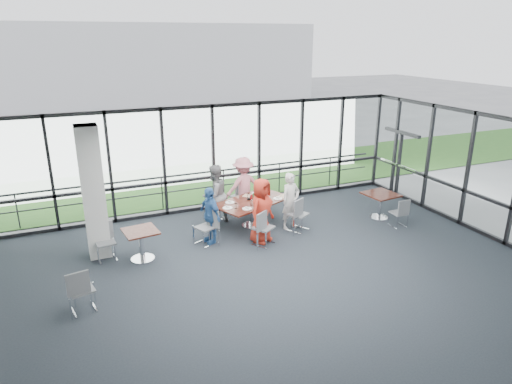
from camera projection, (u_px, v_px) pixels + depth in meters
name	position (u px, v px, depth m)	size (l,w,h in m)	color
floor	(288.00, 283.00, 9.89)	(12.00, 10.00, 0.02)	#1F262D
ceiling	(291.00, 138.00, 8.85)	(12.00, 10.00, 0.04)	white
wall_front	(497.00, 368.00, 5.02)	(12.00, 0.10, 3.20)	silver
curtain_wall_back	(213.00, 158.00, 13.71)	(12.00, 0.10, 3.20)	white
curtain_wall_right	(499.00, 180.00, 11.61)	(0.10, 10.00, 3.20)	white
exit_door	(399.00, 164.00, 15.04)	(0.12, 1.60, 2.10)	black
structural_column	(93.00, 193.00, 10.63)	(0.50, 0.50, 3.20)	white
apron	(176.00, 168.00, 18.59)	(80.00, 70.00, 0.02)	slate
grass_strip	(189.00, 181.00, 16.84)	(80.00, 5.00, 0.01)	#285620
hangar_main	(158.00, 62.00, 38.22)	(24.00, 10.00, 6.00)	silver
guard_rail	(209.00, 187.00, 14.59)	(0.06, 0.06, 12.00)	#2D2D33
main_table	(252.00, 204.00, 12.65)	(2.41, 1.89, 0.75)	#36100D
side_table_left	(141.00, 236.00, 10.73)	(0.84, 0.84, 0.75)	#36100D
side_table_right	(381.00, 197.00, 13.22)	(0.97, 0.97, 0.75)	#36100D
diner_near_left	(261.00, 211.00, 11.63)	(0.83, 0.54, 1.70)	red
diner_near_right	(291.00, 201.00, 12.46)	(0.58, 0.42, 1.58)	silver
diner_far_left	(215.00, 195.00, 12.75)	(0.84, 0.52, 1.72)	slate
diner_far_right	(243.00, 186.00, 13.47)	(1.13, 0.58, 1.74)	#D67C88
diner_end	(210.00, 215.00, 11.63)	(0.87, 0.48, 1.49)	#2F5E9E
chair_main_nl	(263.00, 228.00, 11.54)	(0.46, 0.46, 0.94)	slate
chair_main_nr	(298.00, 214.00, 12.40)	(0.46, 0.46, 0.95)	slate
chair_main_fl	(214.00, 207.00, 13.05)	(0.43, 0.43, 0.87)	slate
chair_main_fr	(239.00, 196.00, 13.88)	(0.44, 0.44, 0.90)	slate
chair_main_end	(206.00, 227.00, 11.60)	(0.45, 0.45, 0.91)	slate
chair_spare_la	(81.00, 290.00, 8.74)	(0.45, 0.45, 0.91)	slate
chair_spare_lb	(105.00, 243.00, 10.77)	(0.43, 0.43, 0.88)	slate
chair_spare_r	(399.00, 213.00, 12.68)	(0.40, 0.40, 0.81)	slate
plate_nl	(247.00, 209.00, 12.01)	(0.26, 0.26, 0.01)	white
plate_nr	(278.00, 198.00, 12.76)	(0.26, 0.26, 0.01)	white
plate_fl	(230.00, 202.00, 12.46)	(0.25, 0.25, 0.01)	white
plate_fr	(256.00, 193.00, 13.20)	(0.25, 0.25, 0.01)	white
plate_end	(228.00, 208.00, 12.07)	(0.26, 0.26, 0.01)	white
tumbler_a	(252.00, 202.00, 12.27)	(0.07, 0.07, 0.14)	white
tumbler_b	(267.00, 197.00, 12.68)	(0.06, 0.06, 0.13)	white
tumbler_c	(249.00, 196.00, 12.81)	(0.06, 0.06, 0.13)	white
tumbler_d	(236.00, 206.00, 12.03)	(0.07, 0.07, 0.14)	white
menu_a	(261.00, 205.00, 12.25)	(0.31, 0.21, 0.00)	silver
menu_b	(283.00, 196.00, 12.99)	(0.32, 0.22, 0.00)	silver
menu_c	(247.00, 195.00, 13.03)	(0.28, 0.20, 0.00)	silver
condiment_caddy	(249.00, 199.00, 12.68)	(0.10, 0.07, 0.04)	black
ketchup_bottle	(251.00, 198.00, 12.57)	(0.06, 0.06, 0.18)	maroon
green_bottle	(254.00, 197.00, 12.64)	(0.05, 0.05, 0.20)	#236C2C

